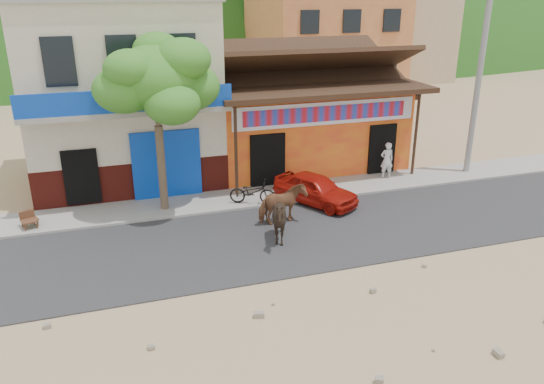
{
  "coord_description": "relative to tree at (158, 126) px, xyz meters",
  "views": [
    {
      "loc": [
        -6.27,
        -11.91,
        7.45
      ],
      "look_at": [
        -1.49,
        3.0,
        1.4
      ],
      "focal_mm": 35.0,
      "sensor_mm": 36.0,
      "label": 1
    }
  ],
  "objects": [
    {
      "name": "cafe_chair_left",
      "position": [
        -4.4,
        -0.32,
        -2.5
      ],
      "size": [
        0.6,
        0.6,
        1.01
      ],
      "primitive_type": null,
      "rotation": [
        0.0,
        0.0,
        0.33
      ],
      "color": "#542F1C",
      "rests_on": "sidewalk"
    },
    {
      "name": "road",
      "position": [
        4.6,
        -3.3,
        -3.1
      ],
      "size": [
        60.0,
        5.0,
        0.04
      ],
      "primitive_type": "cube",
      "color": "#28282B",
      "rests_on": "ground"
    },
    {
      "name": "cafe_building",
      "position": [
        -0.9,
        4.2,
        0.38
      ],
      "size": [
        7.0,
        6.0,
        7.0
      ],
      "primitive_type": "cube",
      "color": "beige",
      "rests_on": "ground"
    },
    {
      "name": "ground",
      "position": [
        4.6,
        -5.8,
        -3.12
      ],
      "size": [
        120.0,
        120.0,
        0.0
      ],
      "primitive_type": "plane",
      "color": "#9E825B",
      "rests_on": "ground"
    },
    {
      "name": "red_car",
      "position": [
        5.35,
        -1.0,
        -2.52
      ],
      "size": [
        2.82,
        3.47,
        1.11
      ],
      "primitive_type": "imported",
      "rotation": [
        0.0,
        0.0,
        0.55
      ],
      "color": "#AC150C",
      "rests_on": "road"
    },
    {
      "name": "utility_pole",
      "position": [
        12.8,
        0.2,
        1.0
      ],
      "size": [
        0.24,
        0.24,
        8.0
      ],
      "primitive_type": "cylinder",
      "color": "gray",
      "rests_on": "sidewalk"
    },
    {
      "name": "pedestrian",
      "position": [
        9.1,
        0.52,
        -2.25
      ],
      "size": [
        0.58,
        0.41,
        1.5
      ],
      "primitive_type": "imported",
      "rotation": [
        0.0,
        0.0,
        3.04
      ],
      "color": "silver",
      "rests_on": "sidewalk"
    },
    {
      "name": "scooter",
      "position": [
        3.1,
        -0.5,
        -2.57
      ],
      "size": [
        1.75,
        1.17,
        0.87
      ],
      "primitive_type": "imported",
      "rotation": [
        0.0,
        0.0,
        1.17
      ],
      "color": "black",
      "rests_on": "sidewalk"
    },
    {
      "name": "apartment_rear",
      "position": [
        22.6,
        24.2,
        1.88
      ],
      "size": [
        8.0,
        8.0,
        10.0
      ],
      "primitive_type": "cube",
      "color": "tan",
      "rests_on": "ground"
    },
    {
      "name": "dance_club",
      "position": [
        6.6,
        4.2,
        -1.32
      ],
      "size": [
        8.0,
        6.0,
        3.6
      ],
      "primitive_type": "cube",
      "color": "orange",
      "rests_on": "ground"
    },
    {
      "name": "cafe_chair_right",
      "position": [
        -4.4,
        -0.18,
        -2.52
      ],
      "size": [
        0.6,
        0.6,
        0.97
      ],
      "primitive_type": null,
      "rotation": [
        0.0,
        0.0,
        0.45
      ],
      "color": "#53301B",
      "rests_on": "sidewalk"
    },
    {
      "name": "cow_dark",
      "position": [
        3.09,
        -3.64,
        -2.34
      ],
      "size": [
        1.75,
        1.7,
        1.47
      ],
      "primitive_type": "imported",
      "rotation": [
        0.0,
        0.0,
        -1.05
      ],
      "color": "black",
      "rests_on": "road"
    },
    {
      "name": "sidewalk",
      "position": [
        4.6,
        0.2,
        -3.06
      ],
      "size": [
        60.0,
        2.0,
        0.12
      ],
      "primitive_type": "cube",
      "color": "gray",
      "rests_on": "ground"
    },
    {
      "name": "apartment_front",
      "position": [
        13.6,
        18.2,
        2.88
      ],
      "size": [
        9.0,
        9.0,
        12.0
      ],
      "primitive_type": "cube",
      "color": "#CC723F",
      "rests_on": "ground"
    },
    {
      "name": "tree",
      "position": [
        0.0,
        0.0,
        0.0
      ],
      "size": [
        3.0,
        3.0,
        6.0
      ],
      "primitive_type": null,
      "color": "#2D721E",
      "rests_on": "sidewalk"
    },
    {
      "name": "cow_tan",
      "position": [
        3.62,
        -2.31,
        -2.4
      ],
      "size": [
        1.71,
        1.01,
        1.35
      ],
      "primitive_type": "imported",
      "rotation": [
        0.0,
        0.0,
        1.76
      ],
      "color": "brown",
      "rests_on": "road"
    }
  ]
}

